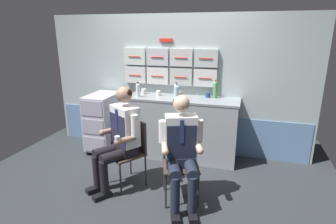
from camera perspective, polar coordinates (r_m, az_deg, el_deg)
ground at (r=3.54m, az=-4.54°, el=-16.34°), size 4.80×4.80×0.04m
galley_bulkhead at (r=4.37m, az=1.46°, el=5.42°), size 4.20×0.14×2.15m
galley_counter at (r=4.21m, az=2.91°, el=-3.29°), size 1.68×0.53×0.94m
service_trolley at (r=4.56m, az=-13.27°, el=-1.78°), size 0.40×0.65×0.94m
folding_chair_left at (r=3.52m, az=-7.59°, el=-6.89°), size 0.56×0.56×0.83m
crew_member_left at (r=3.37m, az=-10.00°, el=-4.57°), size 0.62×0.69×1.27m
folding_chair_right at (r=3.23m, az=2.47°, el=-8.93°), size 0.51×0.51×0.83m
crew_member_right at (r=3.02m, az=2.82°, el=-7.35°), size 0.53×0.67×1.24m
water_bottle_clear at (r=4.02m, az=1.73°, el=4.41°), size 0.07×0.07×0.24m
water_bottle_blue_cap at (r=4.11m, az=9.75°, el=4.67°), size 0.06×0.06×0.27m
sparkling_bottle_green at (r=4.13m, az=-6.27°, el=4.56°), size 0.06×0.06×0.23m
water_bottle_short at (r=3.92m, az=1.82°, el=4.07°), size 0.07×0.07×0.24m
paper_cup_blue at (r=4.21m, az=-2.06°, el=3.94°), size 0.07×0.07×0.07m
coffee_cup_white at (r=4.33m, az=-5.05°, el=4.30°), size 0.07×0.07×0.08m
espresso_cup_small at (r=4.15m, az=2.44°, el=3.75°), size 0.06×0.06×0.07m
coffee_cup_spare at (r=4.14m, az=8.27°, el=3.58°), size 0.07×0.07×0.08m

